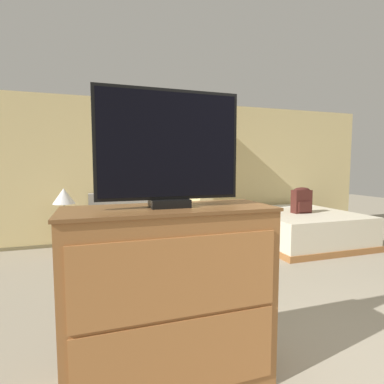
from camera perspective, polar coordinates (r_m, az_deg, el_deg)
wall_back at (r=5.93m, az=0.53°, el=4.00°), size 7.71×0.16×2.60m
wall_partition_pillar at (r=5.49m, az=1.40°, el=3.96°), size 0.24×0.76×2.60m
couch at (r=5.29m, az=-10.87°, el=-6.75°), size 2.01×0.84×0.92m
coffee_table at (r=4.36m, az=-9.25°, el=-8.96°), size 0.62×0.54×0.41m
side_table at (r=5.24m, az=-23.03°, el=-6.01°), size 0.38×0.38×0.55m
table_lamp at (r=5.17m, az=-23.21°, el=-0.94°), size 0.35×0.35×0.50m
tv_dresser at (r=2.02m, az=-4.19°, el=-19.37°), size 1.30×0.50×1.16m
tv at (r=1.84m, az=-4.39°, el=8.19°), size 0.89×0.16×0.71m
bed at (r=5.87m, az=19.56°, el=-6.22°), size 1.80×1.96×0.57m
backpack at (r=5.65m, az=20.16°, el=-1.41°), size 0.34×0.19×0.46m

